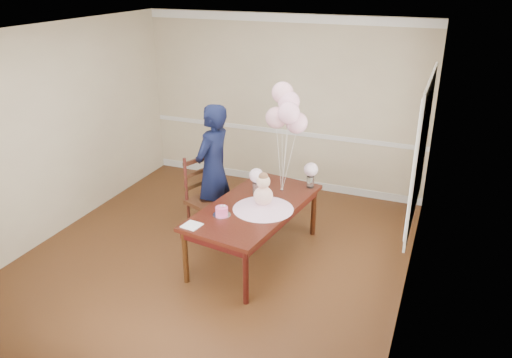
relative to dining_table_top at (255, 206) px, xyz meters
name	(u,v)px	position (x,y,z in m)	size (l,w,h in m)	color
floor	(214,258)	(-0.45, -0.24, -0.68)	(4.50, 5.00, 0.00)	#381D0E
ceiling	(205,32)	(-0.45, -0.24, 2.02)	(4.50, 5.00, 0.02)	silver
wall_back	(283,104)	(-0.45, 2.26, 0.67)	(4.50, 0.02, 2.70)	tan
wall_front	(49,270)	(-0.45, -2.74, 0.67)	(4.50, 0.02, 2.70)	tan
wall_left	(53,133)	(-2.70, -0.24, 0.67)	(0.02, 5.00, 2.70)	tan
wall_right	(417,186)	(1.80, -0.24, 0.67)	(0.02, 5.00, 2.70)	tan
chair_rail_trim	(282,132)	(-0.45, 2.25, 0.22)	(4.50, 0.02, 0.07)	silver
crown_molding	(284,18)	(-0.45, 2.25, 1.95)	(4.50, 0.02, 0.12)	white
baseboard_trim	(281,180)	(-0.45, 2.25, -0.62)	(4.50, 0.02, 0.12)	silver
window_frame	(422,150)	(1.78, 0.26, 0.87)	(0.02, 1.66, 1.56)	white
window_blinds	(420,150)	(1.76, 0.26, 0.87)	(0.01, 1.50, 1.40)	silver
dining_table_top	(255,206)	(0.00, 0.00, 0.00)	(0.94, 1.88, 0.05)	black
table_apron	(255,212)	(0.00, 0.00, -0.07)	(0.85, 1.79, 0.09)	black
table_leg_fl	(185,257)	(-0.51, -0.80, -0.35)	(0.07, 0.07, 0.66)	black
table_leg_fr	(246,277)	(0.27, -0.91, -0.35)	(0.07, 0.07, 0.66)	black
table_leg_bl	(262,199)	(-0.27, 0.91, -0.35)	(0.07, 0.07, 0.66)	black
table_leg_br	(314,212)	(0.51, 0.80, -0.35)	(0.07, 0.07, 0.66)	black
baby_skirt	(263,205)	(0.13, -0.07, 0.07)	(0.72, 0.72, 0.09)	#F5B5D9
baby_torso	(263,196)	(0.13, -0.07, 0.19)	(0.23, 0.23, 0.23)	#FFA1BC
baby_head	(263,182)	(0.13, -0.07, 0.37)	(0.16, 0.16, 0.16)	beige
baby_hair	(263,177)	(0.13, -0.07, 0.43)	(0.11, 0.11, 0.11)	brown
cake_platter	(222,215)	(-0.25, -0.39, 0.03)	(0.21, 0.21, 0.01)	silver
birthday_cake	(222,211)	(-0.25, -0.39, 0.08)	(0.14, 0.14, 0.09)	#F24C91
cake_flower_a	(222,206)	(-0.25, -0.39, 0.14)	(0.03, 0.03, 0.03)	silver
cake_flower_b	(225,206)	(-0.22, -0.38, 0.14)	(0.03, 0.03, 0.03)	white
rose_vase_near	(256,188)	(-0.10, 0.30, 0.10)	(0.09, 0.09, 0.15)	white
roses_near	(256,176)	(-0.10, 0.30, 0.27)	(0.18, 0.18, 0.18)	silver
rose_vase_far	(310,182)	(0.47, 0.74, 0.10)	(0.09, 0.09, 0.15)	white
roses_far	(311,170)	(0.47, 0.74, 0.27)	(0.18, 0.18, 0.18)	silver
napkin	(192,225)	(-0.44, -0.75, 0.03)	(0.19, 0.19, 0.01)	white
balloon_weight	(282,190)	(0.17, 0.50, 0.03)	(0.04, 0.04, 0.02)	#B6B7BB
balloon_a	(276,118)	(0.07, 0.51, 0.97)	(0.26, 0.26, 0.26)	#E1A0AB
balloon_b	(289,113)	(0.25, 0.44, 1.06)	(0.26, 0.26, 0.26)	#FFB4D2
balloon_c	(289,102)	(0.20, 0.59, 1.15)	(0.26, 0.26, 0.26)	#F9B0CD
balloon_d	(283,93)	(0.11, 0.62, 1.25)	(0.26, 0.26, 0.26)	#FFB4C5
balloon_e	(297,123)	(0.32, 0.55, 0.92)	(0.26, 0.26, 0.26)	#EBA6BD
balloon_ribbon_a	(279,160)	(0.12, 0.51, 0.43)	(0.00, 0.00, 0.79)	white
balloon_ribbon_b	(285,159)	(0.21, 0.47, 0.48)	(0.00, 0.00, 0.89)	silver
balloon_ribbon_c	(285,153)	(0.18, 0.54, 0.52)	(0.00, 0.00, 0.98)	white
balloon_ribbon_d	(282,148)	(0.14, 0.56, 0.57)	(0.00, 0.00, 1.07)	white
balloon_ribbon_e	(289,163)	(0.24, 0.53, 0.40)	(0.00, 0.00, 0.74)	white
dining_chair_seat	(209,202)	(-0.77, 0.29, -0.20)	(0.47, 0.47, 0.05)	#381B0F
chair_leg_fl	(189,219)	(-1.02, 0.18, -0.45)	(0.04, 0.04, 0.46)	black
chair_leg_fr	(208,228)	(-0.66, 0.05, -0.45)	(0.04, 0.04, 0.46)	#3C1910
chair_leg_bl	(210,209)	(-0.89, 0.54, -0.45)	(0.04, 0.04, 0.46)	#3E1411
chair_leg_br	(230,218)	(-0.53, 0.41, -0.45)	(0.04, 0.04, 0.46)	black
chair_back_post_l	(186,180)	(-1.04, 0.19, 0.10)	(0.04, 0.04, 0.59)	#3D1410
chair_back_post_r	(208,172)	(-0.91, 0.55, 0.10)	(0.04, 0.04, 0.59)	#34120E
chair_slat_low	(197,185)	(-0.97, 0.37, -0.02)	(0.03, 0.42, 0.05)	#351E0E
chair_slat_mid	(197,173)	(-0.97, 0.37, 0.15)	(0.03, 0.42, 0.05)	#3D2010
chair_slat_top	(196,161)	(-0.97, 0.37, 0.32)	(0.03, 0.42, 0.05)	#38180F
woman	(213,169)	(-0.77, 0.46, 0.19)	(0.63, 0.42, 1.75)	black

